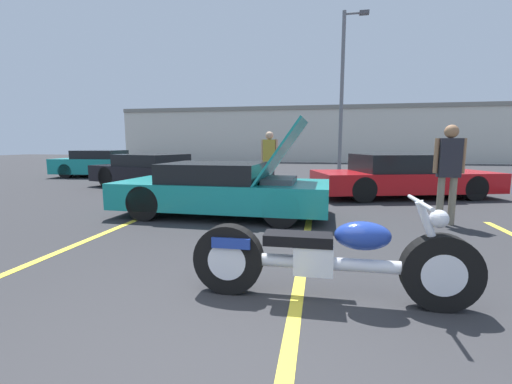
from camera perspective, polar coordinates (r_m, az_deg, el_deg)
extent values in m
cube|color=yellow|center=(5.45, -29.72, -8.52)|extent=(0.12, 5.99, 0.01)
cube|color=yellow|center=(4.21, 7.66, -12.22)|extent=(0.12, 5.99, 0.01)
cube|color=beige|center=(29.28, 9.58, 9.37)|extent=(32.00, 4.00, 4.40)
cube|color=gray|center=(29.40, 9.68, 13.37)|extent=(32.00, 4.20, 0.30)
cylinder|color=slate|center=(17.83, 14.09, 15.49)|extent=(0.18, 0.18, 7.69)
cylinder|color=slate|center=(18.71, 16.06, 26.71)|extent=(0.90, 0.10, 0.10)
cube|color=#4C4C51|center=(18.75, 17.59, 26.61)|extent=(0.44, 0.28, 0.16)
cylinder|color=black|center=(3.48, 28.44, -11.70)|extent=(0.68, 0.16, 0.68)
cylinder|color=black|center=(3.42, -4.57, -11.04)|extent=(0.68, 0.16, 0.68)
cylinder|color=silver|center=(3.48, 28.44, -11.70)|extent=(0.37, 0.17, 0.37)
cylinder|color=silver|center=(3.42, -4.57, -11.04)|extent=(0.37, 0.17, 0.37)
cylinder|color=silver|center=(3.31, 12.06, -11.57)|extent=(1.63, 0.12, 0.12)
cube|color=silver|center=(3.29, 9.53, -10.85)|extent=(0.36, 0.24, 0.28)
ellipsoid|color=navy|center=(3.25, 17.34, -6.96)|extent=(0.50, 0.28, 0.26)
cube|color=black|center=(3.24, 7.03, -7.76)|extent=(0.63, 0.26, 0.10)
cube|color=navy|center=(3.35, -3.80, -8.08)|extent=(0.37, 0.22, 0.10)
cylinder|color=silver|center=(3.36, 27.24, -6.53)|extent=(0.31, 0.07, 0.63)
cylinder|color=silver|center=(3.27, 25.63, -1.55)|extent=(0.04, 0.70, 0.04)
sphere|color=silver|center=(3.34, 28.20, -3.97)|extent=(0.16, 0.16, 0.16)
cylinder|color=silver|center=(3.45, 4.63, -11.66)|extent=(1.25, 0.09, 0.09)
cube|color=teal|center=(7.03, -5.54, -0.30)|extent=(4.29, 1.91, 0.52)
cube|color=black|center=(7.04, -6.91, 3.33)|extent=(1.95, 1.67, 0.37)
cylinder|color=black|center=(6.00, 4.24, -2.76)|extent=(0.68, 0.24, 0.67)
cylinder|color=black|center=(7.55, 5.87, -0.55)|extent=(0.68, 0.24, 0.67)
cylinder|color=black|center=(6.86, -18.10, -1.77)|extent=(0.68, 0.24, 0.67)
cylinder|color=black|center=(8.25, -12.61, 0.03)|extent=(0.68, 0.24, 0.67)
cube|color=teal|center=(6.70, 4.36, 6.74)|extent=(0.92, 1.68, 1.24)
cube|color=#4C4C51|center=(6.75, 3.93, 1.23)|extent=(0.62, 1.01, 0.28)
cube|color=black|center=(12.01, -16.30, 2.95)|extent=(4.81, 3.15, 0.54)
cube|color=black|center=(12.11, -16.98, 5.14)|extent=(2.42, 2.23, 0.38)
cylinder|color=black|center=(10.47, -14.09, 1.71)|extent=(0.73, 0.42, 0.70)
cylinder|color=black|center=(11.75, -8.61, 2.53)|extent=(0.73, 0.42, 0.70)
cylinder|color=black|center=(12.49, -23.49, 2.27)|extent=(0.73, 0.42, 0.70)
cylinder|color=black|center=(13.58, -17.96, 2.96)|extent=(0.73, 0.42, 0.70)
cube|color=red|center=(10.30, 23.28, 1.71)|extent=(5.12, 3.14, 0.52)
cube|color=black|center=(10.17, 22.49, 4.50)|extent=(2.54, 2.22, 0.48)
cylinder|color=black|center=(10.45, 32.60, 0.54)|extent=(0.69, 0.39, 0.65)
cylinder|color=black|center=(11.78, 27.65, 1.60)|extent=(0.69, 0.39, 0.65)
cylinder|color=black|center=(8.92, 17.43, 0.37)|extent=(0.69, 0.39, 0.65)
cylinder|color=black|center=(10.45, 13.90, 1.58)|extent=(0.69, 0.39, 0.65)
cube|color=teal|center=(16.75, -23.94, 4.04)|extent=(4.22, 2.33, 0.65)
cube|color=black|center=(16.81, -24.53, 5.73)|extent=(1.99, 1.91, 0.36)
cylinder|color=black|center=(15.43, -21.33, 3.20)|extent=(0.63, 0.28, 0.61)
cylinder|color=black|center=(16.98, -18.80, 3.71)|extent=(0.63, 0.28, 0.61)
cylinder|color=black|center=(16.69, -29.10, 3.06)|extent=(0.63, 0.28, 0.61)
cylinder|color=black|center=(18.13, -26.10, 3.57)|extent=(0.63, 0.28, 0.61)
cylinder|color=gray|center=(7.03, 28.35, -1.31)|extent=(0.12, 0.12, 0.87)
cylinder|color=gray|center=(7.09, 29.88, -1.34)|extent=(0.12, 0.12, 0.87)
cube|color=#26262D|center=(6.99, 29.55, 4.98)|extent=(0.36, 0.20, 0.69)
cylinder|color=#9E704C|center=(6.92, 27.84, 5.36)|extent=(0.08, 0.08, 0.62)
cylinder|color=#9E704C|center=(7.06, 31.27, 5.16)|extent=(0.08, 0.08, 0.62)
sphere|color=#9E704C|center=(6.99, 29.82, 8.75)|extent=(0.24, 0.24, 0.24)
cylinder|color=#333338|center=(10.52, 1.68, 2.49)|extent=(0.12, 0.12, 0.89)
cylinder|color=#333338|center=(10.49, 2.76, 2.47)|extent=(0.12, 0.12, 0.89)
cube|color=#B29933|center=(10.46, 2.24, 6.82)|extent=(0.36, 0.20, 0.70)
cylinder|color=tan|center=(10.49, 1.05, 7.02)|extent=(0.08, 0.08, 0.63)
cylinder|color=tan|center=(10.43, 3.45, 7.00)|extent=(0.08, 0.08, 0.63)
sphere|color=tan|center=(10.46, 2.26, 9.40)|extent=(0.24, 0.24, 0.24)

